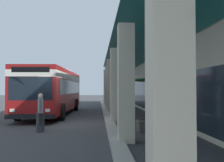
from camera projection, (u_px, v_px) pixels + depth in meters
name	position (u px, v px, depth m)	size (l,w,h in m)	color
ground	(211.00, 122.00, 14.06)	(120.00, 120.00, 0.00)	#38383A
curb_strip	(108.00, 116.00, 16.65)	(38.21, 0.50, 0.12)	#9E998E
transit_bus	(54.00, 89.00, 18.48)	(11.30, 3.10, 3.34)	maroon
pedestrian	(40.00, 110.00, 10.87)	(0.67, 0.31, 1.65)	#38383D
potted_palm	(149.00, 119.00, 11.04)	(1.63, 1.69, 2.33)	#4C4742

